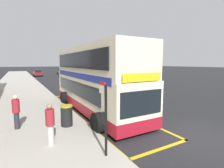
{
  "coord_description": "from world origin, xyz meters",
  "views": [
    {
      "loc": [
        -7.07,
        -4.64,
        3.33
      ],
      "look_at": [
        -1.48,
        5.31,
        1.9
      ],
      "focal_mm": 27.02,
      "sensor_mm": 36.0,
      "label": 1
    }
  ],
  "objects_px": {
    "parked_car_maroon_behind": "(38,73)",
    "parked_car_grey_across": "(99,81)",
    "litter_bin": "(67,115)",
    "parked_car_maroon_ahead": "(64,74)",
    "double_decker_bus": "(94,81)",
    "parked_car_grey_distant": "(62,71)",
    "pedestrian_waiting_near_sign": "(50,123)",
    "bus_stop_sign": "(105,113)",
    "pedestrian_further_back": "(16,111)"
  },
  "relations": [
    {
      "from": "parked_car_maroon_behind",
      "to": "pedestrian_waiting_near_sign",
      "type": "xyz_separation_m",
      "value": [
        -3.43,
        -39.35,
        0.23
      ]
    },
    {
      "from": "parked_car_maroon_ahead",
      "to": "pedestrian_further_back",
      "type": "height_order",
      "value": "pedestrian_further_back"
    },
    {
      "from": "parked_car_grey_distant",
      "to": "parked_car_maroon_behind",
      "type": "xyz_separation_m",
      "value": [
        -7.26,
        -6.1,
        0.0
      ]
    },
    {
      "from": "parked_car_grey_across",
      "to": "pedestrian_further_back",
      "type": "bearing_deg",
      "value": -131.1
    },
    {
      "from": "double_decker_bus",
      "to": "parked_car_maroon_behind",
      "type": "height_order",
      "value": "double_decker_bus"
    },
    {
      "from": "parked_car_maroon_behind",
      "to": "parked_car_grey_across",
      "type": "distance_m",
      "value": 25.02
    },
    {
      "from": "double_decker_bus",
      "to": "parked_car_grey_across",
      "type": "bearing_deg",
      "value": 63.67
    },
    {
      "from": "litter_bin",
      "to": "parked_car_grey_distant",
      "type": "bearing_deg",
      "value": 77.59
    },
    {
      "from": "parked_car_maroon_behind",
      "to": "parked_car_grey_across",
      "type": "relative_size",
      "value": 1.0
    },
    {
      "from": "bus_stop_sign",
      "to": "litter_bin",
      "type": "xyz_separation_m",
      "value": [
        -0.46,
        3.38,
        -0.97
      ]
    },
    {
      "from": "parked_car_grey_distant",
      "to": "pedestrian_waiting_near_sign",
      "type": "distance_m",
      "value": 46.69
    },
    {
      "from": "parked_car_grey_across",
      "to": "parked_car_maroon_ahead",
      "type": "bearing_deg",
      "value": 88.89
    },
    {
      "from": "parked_car_maroon_ahead",
      "to": "double_decker_bus",
      "type": "bearing_deg",
      "value": -98.0
    },
    {
      "from": "double_decker_bus",
      "to": "litter_bin",
      "type": "xyz_separation_m",
      "value": [
        -2.57,
        -2.43,
        -1.39
      ]
    },
    {
      "from": "parked_car_grey_across",
      "to": "bus_stop_sign",
      "type": "bearing_deg",
      "value": -116.1
    },
    {
      "from": "parked_car_maroon_ahead",
      "to": "parked_car_grey_across",
      "type": "height_order",
      "value": "same"
    },
    {
      "from": "double_decker_bus",
      "to": "litter_bin",
      "type": "bearing_deg",
      "value": -136.62
    },
    {
      "from": "pedestrian_further_back",
      "to": "litter_bin",
      "type": "xyz_separation_m",
      "value": [
        2.22,
        -0.78,
        -0.37
      ]
    },
    {
      "from": "parked_car_maroon_ahead",
      "to": "parked_car_maroon_behind",
      "type": "bearing_deg",
      "value": 135.47
    },
    {
      "from": "parked_car_maroon_ahead",
      "to": "pedestrian_further_back",
      "type": "distance_m",
      "value": 32.85
    },
    {
      "from": "pedestrian_waiting_near_sign",
      "to": "parked_car_grey_distant",
      "type": "bearing_deg",
      "value": 76.76
    },
    {
      "from": "bus_stop_sign",
      "to": "parked_car_maroon_ahead",
      "type": "height_order",
      "value": "bus_stop_sign"
    },
    {
      "from": "parked_car_maroon_ahead",
      "to": "pedestrian_waiting_near_sign",
      "type": "xyz_separation_m",
      "value": [
        -8.71,
        -33.84,
        0.23
      ]
    },
    {
      "from": "parked_car_maroon_behind",
      "to": "litter_bin",
      "type": "relative_size",
      "value": 3.93
    },
    {
      "from": "bus_stop_sign",
      "to": "parked_car_grey_across",
      "type": "distance_m",
      "value": 18.22
    },
    {
      "from": "litter_bin",
      "to": "parked_car_grey_across",
      "type": "bearing_deg",
      "value": 59.11
    },
    {
      "from": "bus_stop_sign",
      "to": "parked_car_maroon_ahead",
      "type": "bearing_deg",
      "value": 78.57
    },
    {
      "from": "pedestrian_waiting_near_sign",
      "to": "pedestrian_further_back",
      "type": "height_order",
      "value": "pedestrian_further_back"
    },
    {
      "from": "bus_stop_sign",
      "to": "parked_car_grey_distant",
      "type": "bearing_deg",
      "value": 78.99
    },
    {
      "from": "parked_car_grey_across",
      "to": "litter_bin",
      "type": "relative_size",
      "value": 3.93
    },
    {
      "from": "bus_stop_sign",
      "to": "parked_car_maroon_ahead",
      "type": "relative_size",
      "value": 0.6
    },
    {
      "from": "litter_bin",
      "to": "double_decker_bus",
      "type": "bearing_deg",
      "value": 43.38
    },
    {
      "from": "double_decker_bus",
      "to": "parked_car_maroon_ahead",
      "type": "distance_m",
      "value": 30.14
    },
    {
      "from": "double_decker_bus",
      "to": "parked_car_maroon_ahead",
      "type": "xyz_separation_m",
      "value": [
        5.07,
        29.69,
        -1.26
      ]
    },
    {
      "from": "double_decker_bus",
      "to": "bus_stop_sign",
      "type": "xyz_separation_m",
      "value": [
        -2.11,
        -5.81,
        -0.41
      ]
    },
    {
      "from": "pedestrian_waiting_near_sign",
      "to": "parked_car_grey_across",
      "type": "bearing_deg",
      "value": 59.01
    },
    {
      "from": "litter_bin",
      "to": "bus_stop_sign",
      "type": "bearing_deg",
      "value": -82.2
    },
    {
      "from": "parked_car_grey_distant",
      "to": "litter_bin",
      "type": "height_order",
      "value": "parked_car_grey_distant"
    },
    {
      "from": "double_decker_bus",
      "to": "bus_stop_sign",
      "type": "relative_size",
      "value": 4.12
    },
    {
      "from": "litter_bin",
      "to": "parked_car_maroon_ahead",
      "type": "bearing_deg",
      "value": 76.62
    },
    {
      "from": "parked_car_grey_across",
      "to": "pedestrian_waiting_near_sign",
      "type": "xyz_separation_m",
      "value": [
        -8.98,
        -14.95,
        0.23
      ]
    },
    {
      "from": "pedestrian_further_back",
      "to": "parked_car_grey_distant",
      "type": "bearing_deg",
      "value": 74.58
    },
    {
      "from": "pedestrian_waiting_near_sign",
      "to": "litter_bin",
      "type": "distance_m",
      "value": 2.06
    },
    {
      "from": "bus_stop_sign",
      "to": "pedestrian_waiting_near_sign",
      "type": "distance_m",
      "value": 2.34
    },
    {
      "from": "bus_stop_sign",
      "to": "pedestrian_further_back",
      "type": "xyz_separation_m",
      "value": [
        -2.68,
        4.17,
        -0.6
      ]
    },
    {
      "from": "double_decker_bus",
      "to": "parked_car_maroon_ahead",
      "type": "relative_size",
      "value": 2.49
    },
    {
      "from": "parked_car_grey_distant",
      "to": "litter_bin",
      "type": "bearing_deg",
      "value": -104.05
    },
    {
      "from": "parked_car_maroon_ahead",
      "to": "pedestrian_waiting_near_sign",
      "type": "distance_m",
      "value": 34.95
    },
    {
      "from": "pedestrian_waiting_near_sign",
      "to": "pedestrian_further_back",
      "type": "distance_m",
      "value": 2.76
    },
    {
      "from": "double_decker_bus",
      "to": "parked_car_grey_across",
      "type": "distance_m",
      "value": 12.11
    }
  ]
}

